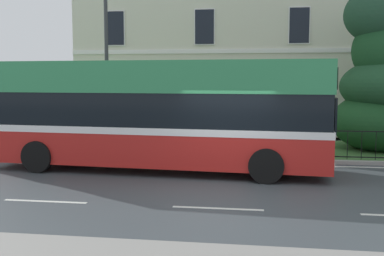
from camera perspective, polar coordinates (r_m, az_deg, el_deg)
name	(u,v)px	position (r m, az deg, el deg)	size (l,w,h in m)	color
ground_plane	(227,182)	(13.17, 4.26, -6.48)	(60.00, 56.00, 0.18)	#3D4448
georgian_townhouse	(254,6)	(26.65, 7.42, 14.42)	(17.49, 8.73, 13.14)	beige
iron_verge_railing	(245,142)	(16.42, 6.45, -1.73)	(16.80, 0.04, 0.97)	black
single_decker_bus	(158,114)	(14.53, -4.16, 1.75)	(10.53, 3.21, 3.33)	red
street_lamp_post	(106,42)	(17.90, -10.29, 10.14)	(0.36, 0.24, 7.05)	#333338
litter_bin	(323,139)	(17.26, 15.56, -1.26)	(0.53, 0.53, 1.16)	#4C4742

